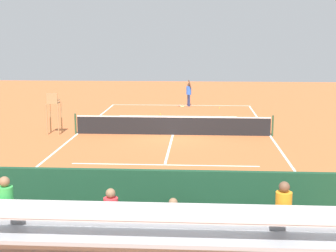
# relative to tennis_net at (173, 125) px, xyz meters

# --- Properties ---
(ground_plane) EXTENTS (60.00, 60.00, 0.00)m
(ground_plane) POSITION_rel_tennis_net_xyz_m (0.00, 0.00, -0.50)
(ground_plane) COLOR #BC6033
(court_line_markings) EXTENTS (10.10, 22.20, 0.01)m
(court_line_markings) POSITION_rel_tennis_net_xyz_m (0.00, -0.04, -0.50)
(court_line_markings) COLOR white
(court_line_markings) RESTS_ON ground
(tennis_net) EXTENTS (10.30, 0.10, 1.07)m
(tennis_net) POSITION_rel_tennis_net_xyz_m (0.00, 0.00, 0.00)
(tennis_net) COLOR black
(tennis_net) RESTS_ON ground
(backdrop_wall) EXTENTS (18.00, 0.16, 2.00)m
(backdrop_wall) POSITION_rel_tennis_net_xyz_m (0.00, 14.00, 0.50)
(backdrop_wall) COLOR #194228
(backdrop_wall) RESTS_ON ground
(bleacher_stand) EXTENTS (9.06, 2.40, 2.48)m
(bleacher_stand) POSITION_rel_tennis_net_xyz_m (-0.07, 15.35, 0.42)
(bleacher_stand) COLOR #9EA0A5
(bleacher_stand) RESTS_ON ground
(umpire_chair) EXTENTS (0.67, 0.67, 2.14)m
(umpire_chair) POSITION_rel_tennis_net_xyz_m (6.20, 0.11, 0.81)
(umpire_chair) COLOR #A88456
(umpire_chair) RESTS_ON ground
(courtside_bench) EXTENTS (1.80, 0.40, 0.93)m
(courtside_bench) POSITION_rel_tennis_net_xyz_m (-2.85, 13.27, 0.06)
(courtside_bench) COLOR #9E754C
(courtside_bench) RESTS_ON ground
(equipment_bag) EXTENTS (0.90, 0.36, 0.36)m
(equipment_bag) POSITION_rel_tennis_net_xyz_m (-1.00, 13.40, -0.32)
(equipment_bag) COLOR #B22D2D
(equipment_bag) RESTS_ON ground
(tennis_player) EXTENTS (0.45, 0.56, 1.93)m
(tennis_player) POSITION_rel_tennis_net_xyz_m (-0.59, -10.56, 0.51)
(tennis_player) COLOR navy
(tennis_player) RESTS_ON ground
(tennis_racket) EXTENTS (0.55, 0.48, 0.03)m
(tennis_racket) POSITION_rel_tennis_net_xyz_m (-0.12, -10.31, -0.49)
(tennis_racket) COLOR black
(tennis_racket) RESTS_ON ground
(tennis_ball_near) EXTENTS (0.07, 0.07, 0.07)m
(tennis_ball_near) POSITION_rel_tennis_net_xyz_m (-2.78, -9.55, -0.47)
(tennis_ball_near) COLOR #CCDB33
(tennis_ball_near) RESTS_ON ground
(tennis_ball_far) EXTENTS (0.07, 0.07, 0.07)m
(tennis_ball_far) POSITION_rel_tennis_net_xyz_m (1.16, -6.58, -0.47)
(tennis_ball_far) COLOR #CCDB33
(tennis_ball_far) RESTS_ON ground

